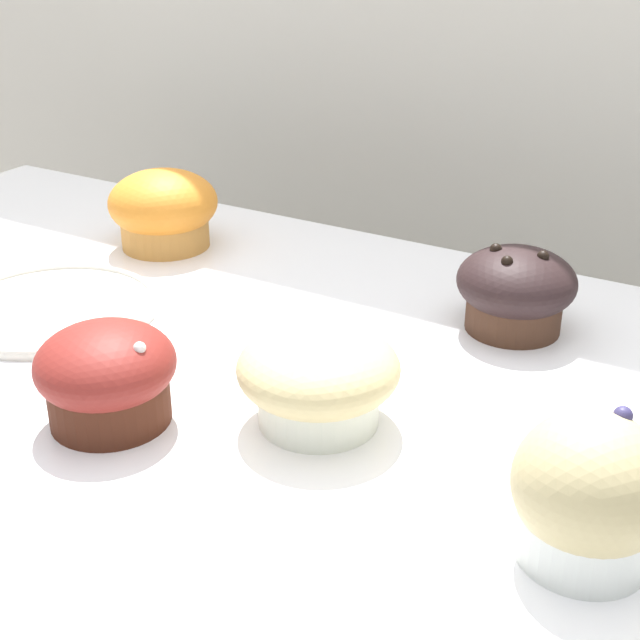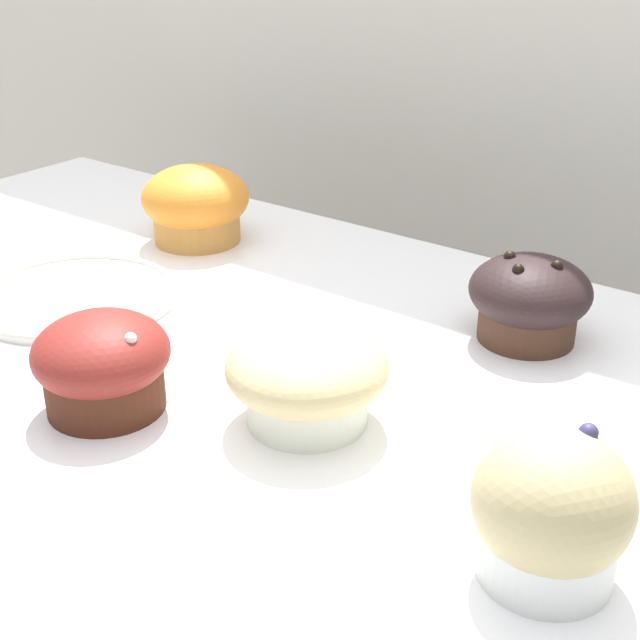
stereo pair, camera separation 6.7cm
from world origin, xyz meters
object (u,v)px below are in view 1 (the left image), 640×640
object	(u,v)px
muffin_front_center	(318,376)
muffin_back_left	(516,289)
muffin_front_left	(589,495)
muffin_front_right	(107,375)
serving_plate	(51,309)
muffin_back_right	(164,209)

from	to	relation	value
muffin_front_center	muffin_back_left	bearing A→B (deg)	72.10
muffin_front_center	muffin_back_left	world-z (taller)	muffin_back_left
muffin_front_center	muffin_front_left	bearing A→B (deg)	-13.13
muffin_front_left	muffin_front_right	distance (m)	0.33
muffin_front_center	serving_plate	world-z (taller)	muffin_front_center
muffin_front_center	muffin_back_right	world-z (taller)	muffin_back_right
muffin_front_right	serving_plate	world-z (taller)	muffin_front_right
muffin_front_center	muffin_back_left	xyz separation A→B (m)	(0.07, 0.21, 0.00)
muffin_front_center	muffin_front_left	world-z (taller)	muffin_front_left
muffin_back_right	serving_plate	xyz separation A→B (m)	(0.02, -0.18, -0.04)
muffin_back_left	muffin_front_left	distance (m)	0.29
muffin_back_right	serving_plate	size ratio (longest dim) A/B	0.61
muffin_back_right	muffin_front_left	distance (m)	0.57
muffin_front_center	muffin_back_right	xyz separation A→B (m)	(-0.31, 0.21, 0.00)
muffin_front_right	muffin_back_right	bearing A→B (deg)	122.87
muffin_back_right	serving_plate	distance (m)	0.19
muffin_front_left	muffin_front_right	xyz separation A→B (m)	(-0.32, -0.03, -0.01)
muffin_front_left	serving_plate	bearing A→B (deg)	170.86
muffin_back_right	muffin_front_left	world-z (taller)	muffin_front_left
muffin_front_right	serving_plate	distance (m)	0.20
muffin_front_left	muffin_front_right	world-z (taller)	muffin_front_left
muffin_back_left	muffin_front_left	bearing A→B (deg)	-63.01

